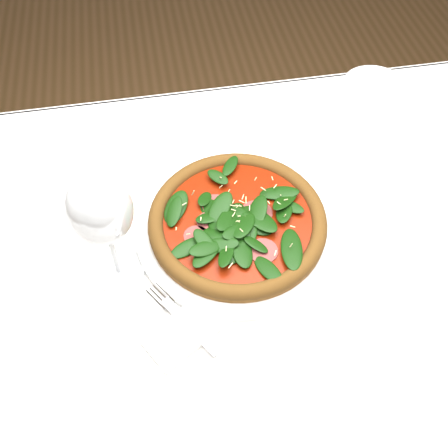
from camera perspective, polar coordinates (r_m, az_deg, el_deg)
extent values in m
plane|color=brown|center=(1.55, 2.38, -17.25)|extent=(6.00, 6.00, 0.00)
cube|color=white|center=(0.89, 3.95, -1.79)|extent=(1.20, 0.80, 0.04)
cylinder|color=#4C321E|center=(1.44, -21.66, -2.27)|extent=(0.06, 0.06, 0.71)
cylinder|color=#4C321E|center=(1.55, 20.21, 3.60)|extent=(0.06, 0.06, 0.71)
cube|color=white|center=(1.22, -0.44, 11.17)|extent=(1.20, 0.01, 0.22)
cylinder|color=silver|center=(0.88, 1.51, -0.29)|extent=(0.36, 0.36, 0.01)
torus|color=silver|center=(0.87, 1.52, -0.14)|extent=(0.36, 0.36, 0.01)
cylinder|color=#955C24|center=(0.87, 1.53, 0.14)|extent=(0.37, 0.37, 0.01)
torus|color=#955F22|center=(0.86, 1.54, 0.47)|extent=(0.38, 0.38, 0.03)
cylinder|color=#962205|center=(0.86, 1.54, 0.47)|extent=(0.31, 0.31, 0.00)
cylinder|color=brown|center=(0.86, 1.55, 0.63)|extent=(0.27, 0.27, 0.00)
ellipsoid|color=#14390A|center=(0.85, 1.56, 1.05)|extent=(0.30, 0.30, 0.02)
cylinder|color=beige|center=(0.84, 1.57, 1.30)|extent=(0.27, 0.27, 0.00)
cylinder|color=silver|center=(0.85, -11.85, -5.23)|extent=(0.08, 0.08, 0.00)
cylinder|color=silver|center=(0.80, -12.54, -3.05)|extent=(0.01, 0.01, 0.11)
ellipsoid|color=silver|center=(0.71, -14.05, 1.68)|extent=(0.09, 0.09, 0.12)
cube|color=white|center=(0.78, -3.90, -11.78)|extent=(0.16, 0.13, 0.01)
cube|color=silver|center=(0.77, -3.93, -11.54)|extent=(0.08, 0.11, 0.00)
cube|color=silver|center=(0.80, -7.30, -8.15)|extent=(0.05, 0.05, 0.00)
cylinder|color=silver|center=(1.19, 16.86, 14.81)|extent=(0.14, 0.14, 0.01)
torus|color=silver|center=(1.19, 16.89, 14.92)|extent=(0.14, 0.14, 0.01)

